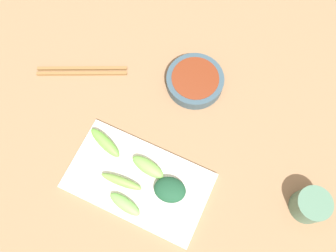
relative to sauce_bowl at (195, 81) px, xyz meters
name	(u,v)px	position (x,y,z in m)	size (l,w,h in m)	color
tabletop	(158,138)	(0.17, -0.02, -0.03)	(2.10, 2.10, 0.02)	#8D6A4A
sauce_bowl	(195,81)	(0.00, 0.00, 0.00)	(0.14, 0.14, 0.03)	#344C59
serving_plate	(139,181)	(0.28, -0.02, -0.01)	(0.18, 0.32, 0.01)	silver
broccoli_stalk_0	(125,204)	(0.34, -0.02, 0.00)	(0.03, 0.08, 0.02)	#71B853
broccoli_leafy_1	(170,190)	(0.27, 0.06, 0.01)	(0.06, 0.07, 0.03)	#1A462C
broccoli_stalk_2	(105,143)	(0.24, -0.12, 0.01)	(0.03, 0.09, 0.03)	#6ABB44
broccoli_stalk_3	(148,167)	(0.25, -0.01, 0.01)	(0.03, 0.08, 0.03)	#73B64D
broccoli_stalk_4	(121,181)	(0.30, -0.05, 0.01)	(0.02, 0.10, 0.02)	#719F46
chopsticks	(82,71)	(0.09, -0.28, -0.01)	(0.12, 0.22, 0.01)	olive
tea_cup	(310,205)	(0.18, 0.35, 0.01)	(0.08, 0.08, 0.06)	#4C745C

